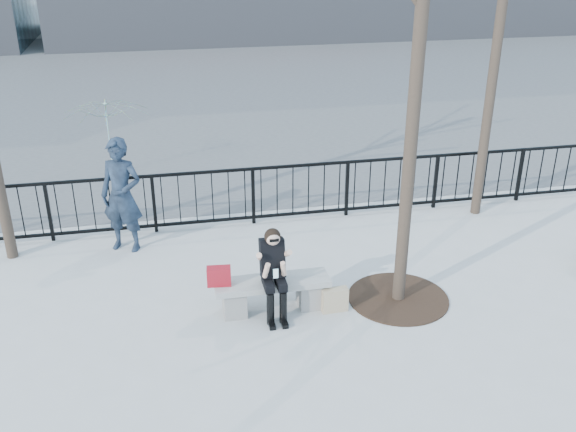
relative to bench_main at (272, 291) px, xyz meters
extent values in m
plane|color=#9D9D98|center=(0.00, 0.00, -0.30)|extent=(120.00, 120.00, 0.00)
cube|color=#474747|center=(0.00, 15.00, -0.30)|extent=(60.00, 23.00, 0.01)
cube|color=black|center=(0.00, 3.00, 0.78)|extent=(14.00, 0.05, 0.05)
cube|color=black|center=(0.00, 3.00, -0.18)|extent=(14.00, 0.05, 0.05)
cube|color=#2D2D30|center=(3.00, 21.96, 0.90)|extent=(18.00, 0.08, 2.40)
cylinder|color=black|center=(1.90, -0.10, 3.45)|extent=(0.18, 0.18, 7.50)
cylinder|color=black|center=(4.50, 2.60, 3.20)|extent=(0.18, 0.18, 7.00)
cylinder|color=black|center=(1.90, -0.10, -0.29)|extent=(1.50, 1.50, 0.02)
cube|color=slate|center=(-0.55, 0.00, -0.10)|extent=(0.32, 0.38, 0.40)
cube|color=slate|center=(0.55, 0.00, -0.10)|extent=(0.32, 0.38, 0.40)
cube|color=gray|center=(0.00, 0.00, 0.14)|extent=(1.65, 0.46, 0.09)
cube|color=maroon|center=(-0.75, 0.02, 0.33)|extent=(0.35, 0.19, 0.28)
cube|color=#CDB591|center=(0.88, -0.22, -0.12)|extent=(0.38, 0.15, 0.36)
imported|color=black|center=(-2.10, 2.42, 0.69)|extent=(0.85, 0.72, 1.97)
imported|color=gold|center=(-2.49, 6.24, 0.55)|extent=(2.10, 2.14, 1.70)
camera|label=1|loc=(-1.39, -7.83, 4.80)|focal=40.00mm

